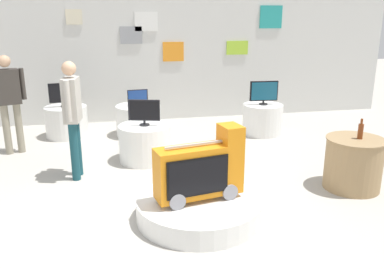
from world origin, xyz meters
The scene contains 16 objects.
ground_plane centered at (0.00, 0.00, 0.00)m, with size 30.00×30.00×0.00m, color #B2ADA3.
back_wall_display centered at (0.00, 4.27, 1.56)m, with size 11.79×0.13×3.11m.
main_display_pedestal centered at (0.33, -0.58, 0.12)m, with size 1.47×1.47×0.25m, color white.
novelty_firetruck_tv centered at (0.35, -0.58, 0.60)m, with size 1.06×0.52×0.86m.
display_pedestal_left_rear centered at (-0.12, 1.53, 0.30)m, with size 0.85×0.85×0.60m, color white.
tv_on_left_rear centered at (-0.12, 1.52, 0.84)m, with size 0.50×0.17×0.42m.
display_pedestal_center_rear centered at (2.34, 2.64, 0.30)m, with size 0.80×0.80×0.60m, color white.
tv_on_center_rear centered at (2.34, 2.64, 0.86)m, with size 0.57×0.17×0.47m.
display_pedestal_right_rear centered at (-0.12, 3.04, 0.30)m, with size 0.88×0.88×0.60m, color white.
tv_on_right_rear centered at (-0.12, 3.03, 0.77)m, with size 0.40×0.20×0.32m.
display_pedestal_far_right centered at (-1.52, 3.22, 0.30)m, with size 0.81×0.81×0.60m, color white.
tv_on_far_right centered at (-1.52, 3.21, 0.86)m, with size 0.57×0.17×0.46m.
side_table_round centered at (2.60, -0.14, 0.37)m, with size 0.79×0.79×0.72m.
bottle_on_side_table centered at (2.64, -0.15, 0.83)m, with size 0.07×0.07×0.28m.
shopper_browsing_near_truck centered at (-1.17, 1.01, 1.00)m, with size 0.24×0.56×1.71m.
shopper_browsing_rear centered at (-2.32, 2.35, 0.99)m, with size 0.54×0.31×1.69m.
Camera 1 is at (-0.59, -4.80, 2.32)m, focal length 37.73 mm.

